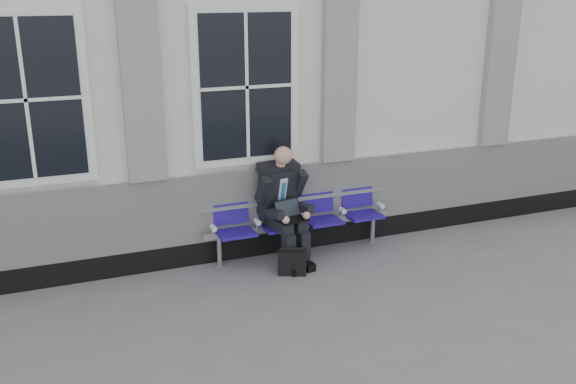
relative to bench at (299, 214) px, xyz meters
name	(u,v)px	position (x,y,z in m)	size (l,w,h in m)	color
ground	(259,310)	(-1.01, -1.32, -0.55)	(70.00, 70.00, 0.00)	slate
station_building	(181,70)	(-1.03, 2.15, 1.67)	(14.40, 4.40, 4.49)	silver
bench	(299,214)	(0.00, 0.00, 0.00)	(2.60, 0.47, 0.91)	#9EA0A3
businessman	(283,201)	(-0.28, -0.14, 0.26)	(0.68, 0.91, 1.53)	black
briefcase	(292,262)	(-0.32, -0.59, -0.39)	(0.38, 0.28, 0.36)	black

